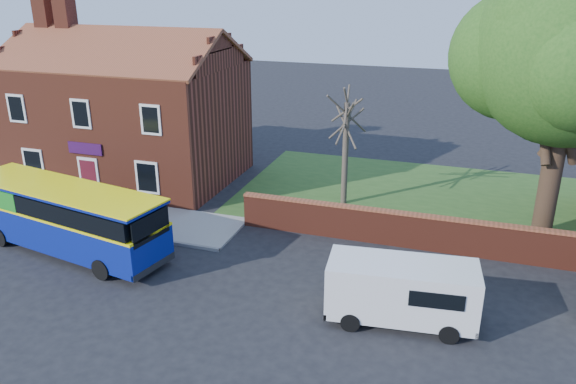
% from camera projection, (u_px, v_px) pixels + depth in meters
% --- Properties ---
extents(ground, '(120.00, 120.00, 0.00)m').
position_uv_depth(ground, '(126.00, 290.00, 21.11)').
color(ground, black).
rests_on(ground, ground).
extents(pavement, '(18.00, 3.50, 0.12)m').
position_uv_depth(pavement, '(71.00, 210.00, 28.24)').
color(pavement, gray).
rests_on(pavement, ground).
extents(kerb, '(18.00, 0.15, 0.14)m').
position_uv_depth(kerb, '(47.00, 223.00, 26.68)').
color(kerb, slate).
rests_on(kerb, ground).
extents(grass_strip, '(26.00, 12.00, 0.04)m').
position_uv_depth(grass_strip, '(488.00, 206.00, 28.82)').
color(grass_strip, '#426B28').
rests_on(grass_strip, ground).
extents(shop_building, '(12.30, 8.13, 10.50)m').
position_uv_depth(shop_building, '(128.00, 119.00, 32.14)').
color(shop_building, maroon).
rests_on(shop_building, ground).
extents(boundary_wall, '(22.00, 0.38, 1.60)m').
position_uv_depth(boundary_wall, '(491.00, 241.00, 23.22)').
color(boundary_wall, maroon).
rests_on(boundary_wall, ground).
extents(bus, '(9.79, 4.11, 2.90)m').
position_uv_depth(bus, '(61.00, 214.00, 23.71)').
color(bus, navy).
rests_on(bus, ground).
extents(van_near, '(5.13, 2.49, 2.17)m').
position_uv_depth(van_near, '(402.00, 290.00, 18.79)').
color(van_near, white).
rests_on(van_near, ground).
extents(large_tree, '(10.09, 7.98, 12.30)m').
position_uv_depth(large_tree, '(574.00, 55.00, 22.79)').
color(large_tree, black).
rests_on(large_tree, ground).
extents(bare_tree, '(2.18, 2.59, 5.80)m').
position_uv_depth(bare_tree, '(345.00, 149.00, 28.12)').
color(bare_tree, '#4C4238').
rests_on(bare_tree, ground).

